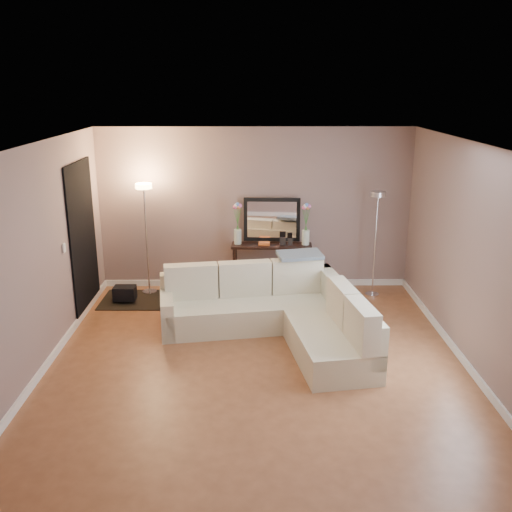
{
  "coord_description": "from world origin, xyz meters",
  "views": [
    {
      "loc": [
        -0.07,
        -6.24,
        3.23
      ],
      "look_at": [
        0.0,
        0.8,
        1.1
      ],
      "focal_mm": 40.0,
      "sensor_mm": 36.0,
      "label": 1
    }
  ],
  "objects_px": {
    "floor_lamp_lit": "(145,217)",
    "floor_lamp_unlit": "(376,223)",
    "sectional_sofa": "(278,312)",
    "console_table": "(266,265)"
  },
  "relations": [
    {
      "from": "sectional_sofa",
      "to": "floor_lamp_unlit",
      "type": "bearing_deg",
      "value": 43.11
    },
    {
      "from": "floor_lamp_lit",
      "to": "floor_lamp_unlit",
      "type": "height_order",
      "value": "floor_lamp_lit"
    },
    {
      "from": "floor_lamp_lit",
      "to": "sectional_sofa",
      "type": "bearing_deg",
      "value": -39.01
    },
    {
      "from": "sectional_sofa",
      "to": "console_table",
      "type": "distance_m",
      "value": 1.69
    },
    {
      "from": "sectional_sofa",
      "to": "console_table",
      "type": "bearing_deg",
      "value": 93.81
    },
    {
      "from": "sectional_sofa",
      "to": "floor_lamp_unlit",
      "type": "xyz_separation_m",
      "value": [
        1.57,
        1.47,
        0.86
      ]
    },
    {
      "from": "floor_lamp_lit",
      "to": "floor_lamp_unlit",
      "type": "distance_m",
      "value": 3.57
    },
    {
      "from": "console_table",
      "to": "floor_lamp_unlit",
      "type": "distance_m",
      "value": 1.85
    },
    {
      "from": "console_table",
      "to": "floor_lamp_unlit",
      "type": "bearing_deg",
      "value": -7.42
    },
    {
      "from": "sectional_sofa",
      "to": "floor_lamp_unlit",
      "type": "distance_m",
      "value": 2.31
    }
  ]
}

